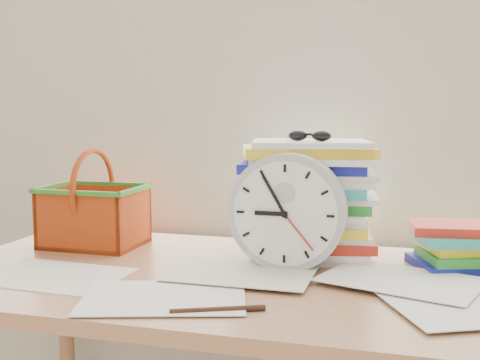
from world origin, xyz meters
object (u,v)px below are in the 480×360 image
(paper_stack, at_px, (309,199))
(book_stack, at_px, (465,246))
(desk, at_px, (253,309))
(clock, at_px, (287,212))
(basket, at_px, (94,198))

(paper_stack, xyz_separation_m, book_stack, (0.35, -0.02, -0.09))
(desk, xyz_separation_m, paper_stack, (0.09, 0.20, 0.21))
(clock, relative_size, basket, 1.04)
(desk, bearing_deg, book_stack, 22.18)
(desk, height_order, book_stack, book_stack)
(desk, xyz_separation_m, basket, (-0.47, 0.16, 0.20))
(book_stack, bearing_deg, basket, -178.76)
(paper_stack, bearing_deg, book_stack, -3.56)
(basket, bearing_deg, book_stack, 1.31)
(paper_stack, xyz_separation_m, basket, (-0.55, -0.04, -0.02))
(paper_stack, height_order, clock, paper_stack)
(desk, distance_m, paper_stack, 0.31)
(paper_stack, height_order, basket, paper_stack)
(desk, height_order, clock, clock)
(desk, relative_size, book_stack, 5.75)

